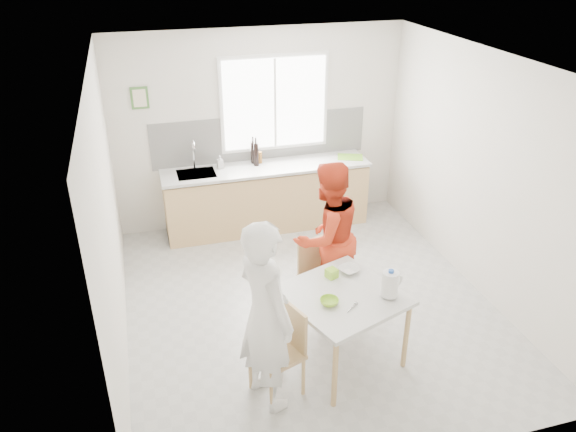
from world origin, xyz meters
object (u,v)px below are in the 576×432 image
Objects in this scene: chair_far at (317,272)px; milk_jug at (390,283)px; person_red at (327,237)px; bowl_green at (329,302)px; dining_table at (342,301)px; wine_bottle_a at (256,154)px; wine_bottle_b at (253,153)px; person_white at (265,316)px; bowl_white at (349,270)px; chair_left at (282,347)px.

chair_far is 3.03× the size of milk_jug.
bowl_green is at bearing 52.01° from person_red.
wine_bottle_a is at bearing 92.62° from dining_table.
bowl_green is (-0.17, -0.11, 0.11)m from dining_table.
person_red is at bearing -81.45° from wine_bottle_a.
dining_table is 2.99m from wine_bottle_a.
milk_jug is at bearing -80.25° from wine_bottle_a.
wine_bottle_a is at bearing -79.75° from wine_bottle_b.
person_white is 9.08× the size of bowl_white.
bowl_white is 0.66× the size of wine_bottle_b.
bowl_green is 0.57× the size of wine_bottle_b.
bowl_green is at bearing 84.10° from chair_left.
bowl_green is 3.09m from wine_bottle_a.
wine_bottle_a is (-0.54, 3.12, 0.17)m from milk_jug.
wine_bottle_b is at bearing 75.59° from chair_far.
milk_jug is at bearing -103.41° from person_white.
chair_left is 3.38m from wine_bottle_b.
milk_jug is (1.04, 0.08, 0.43)m from chair_left.
wine_bottle_b is at bearing 97.34° from bowl_white.
chair_left is 3.23× the size of milk_jug.
person_red is 0.59m from bowl_white.
person_white is at bearing 31.45° from person_red.
bowl_white is (0.37, 0.45, -0.00)m from bowl_green.
chair_left is at bearing -145.90° from bowl_white.
wine_bottle_a reaches higher than milk_jug.
bowl_green is at bearing -94.36° from person_white.
wine_bottle_a reaches higher than bowl_green.
wine_bottle_b is (-0.15, 3.07, 0.38)m from dining_table.
wine_bottle_b is (-0.32, 2.14, 0.22)m from person_red.
chair_left is at bearing -98.44° from wine_bottle_b.
bowl_white is 0.55m from milk_jug.
chair_left is at bearing 35.10° from person_red.
chair_left is 0.49× the size of person_white.
person_red is 8.61× the size of bowl_white.
person_red is 2.17m from wine_bottle_b.
bowl_white is 2.66m from wine_bottle_a.
dining_table is 0.48m from milk_jug.
wine_bottle_b is at bearing 92.88° from dining_table.
chair_left is 0.51× the size of person_red.
bowl_white is (0.20, 0.34, 0.10)m from dining_table.
bowl_green is (0.63, 0.18, -0.10)m from person_white.
wine_bottle_b is at bearing 151.72° from chair_left.
person_red reaches higher than milk_jug.
bowl_white reaches higher than dining_table.
person_red reaches higher than wine_bottle_b.
chair_left is 1.31m from chair_far.
chair_far is 2.56× the size of wine_bottle_a.
dining_table is 7.42× the size of bowl_green.
person_white is at bearing -101.64° from wine_bottle_a.
chair_far is at bearing -84.56° from wine_bottle_b.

